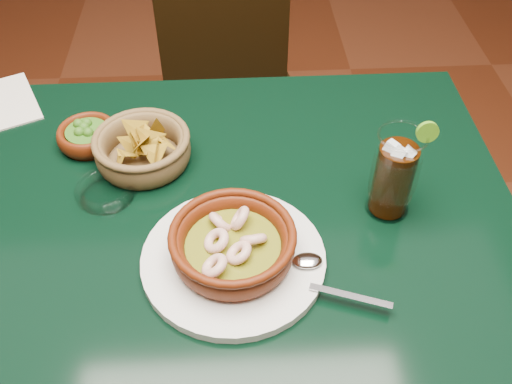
{
  "coord_description": "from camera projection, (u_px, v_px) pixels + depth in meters",
  "views": [
    {
      "loc": [
        0.1,
        -0.68,
        1.48
      ],
      "look_at": [
        0.14,
        -0.02,
        0.81
      ],
      "focal_mm": 40.0,
      "sensor_mm": 36.0,
      "label": 1
    }
  ],
  "objects": [
    {
      "name": "dining_table",
      "position": [
        180.0,
        247.0,
        1.06
      ],
      "size": [
        1.2,
        0.8,
        0.75
      ],
      "color": "black",
      "rests_on": "ground"
    },
    {
      "name": "shrimp_plate",
      "position": [
        233.0,
        249.0,
        0.89
      ],
      "size": [
        0.38,
        0.29,
        0.08
      ],
      "color": "silver",
      "rests_on": "dining_table"
    },
    {
      "name": "dining_chair",
      "position": [
        233.0,
        96.0,
        1.68
      ],
      "size": [
        0.47,
        0.47,
        0.88
      ],
      "color": "black",
      "rests_on": "ground"
    },
    {
      "name": "cola_drink",
      "position": [
        394.0,
        174.0,
        0.94
      ],
      "size": [
        0.16,
        0.16,
        0.19
      ],
      "color": "white",
      "rests_on": "dining_table"
    },
    {
      "name": "paper_menu",
      "position": [
        0.0,
        104.0,
        1.21
      ],
      "size": [
        0.2,
        0.23,
        0.0
      ],
      "color": "beige",
      "rests_on": "dining_table"
    },
    {
      "name": "glass_ashtray",
      "position": [
        106.0,
        191.0,
        1.01
      ],
      "size": [
        0.12,
        0.12,
        0.03
      ],
      "color": "white",
      "rests_on": "dining_table"
    },
    {
      "name": "chip_basket",
      "position": [
        143.0,
        148.0,
        1.06
      ],
      "size": [
        0.21,
        0.21,
        0.13
      ],
      "color": "brown",
      "rests_on": "dining_table"
    },
    {
      "name": "guacamole_ramekin",
      "position": [
        88.0,
        135.0,
        1.1
      ],
      "size": [
        0.14,
        0.14,
        0.05
      ],
      "color": "#491706",
      "rests_on": "dining_table"
    }
  ]
}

